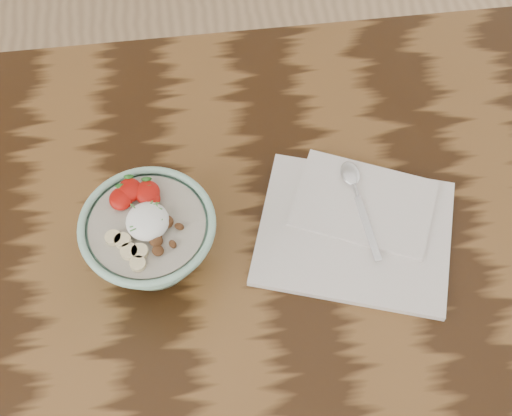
# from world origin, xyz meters

# --- Properties ---
(table) EXTENTS (1.60, 0.90, 0.75)m
(table) POSITION_xyz_m (0.00, 0.00, 0.66)
(table) COLOR black
(table) RESTS_ON ground
(breakfast_bowl) EXTENTS (0.17, 0.17, 0.12)m
(breakfast_bowl) POSITION_xyz_m (-0.19, 0.04, 0.81)
(breakfast_bowl) COLOR #8EBFA7
(breakfast_bowl) RESTS_ON table
(napkin) EXTENTS (0.32, 0.28, 0.02)m
(napkin) POSITION_xyz_m (0.09, 0.05, 0.76)
(napkin) COLOR silver
(napkin) RESTS_ON table
(spoon) EXTENTS (0.03, 0.16, 0.01)m
(spoon) POSITION_xyz_m (0.10, 0.11, 0.77)
(spoon) COLOR silver
(spoon) RESTS_ON napkin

